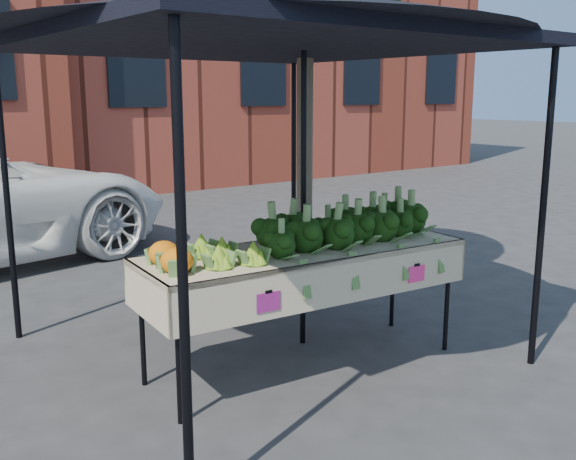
{
  "coord_description": "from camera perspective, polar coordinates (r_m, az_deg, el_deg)",
  "views": [
    {
      "loc": [
        -3.06,
        -3.57,
        1.97
      ],
      "look_at": [
        -0.2,
        0.16,
        1.0
      ],
      "focal_mm": 40.66,
      "sensor_mm": 36.0,
      "label": 1
    }
  ],
  "objects": [
    {
      "name": "ground",
      "position": [
        5.09,
        2.91,
        -11.11
      ],
      "size": [
        90.0,
        90.0,
        0.0
      ],
      "primitive_type": "plane",
      "color": "#2B2B2D"
    },
    {
      "name": "broccoli_heap",
      "position": [
        4.91,
        4.86,
        0.74
      ],
      "size": [
        1.62,
        0.59,
        0.29
      ],
      "primitive_type": "ellipsoid",
      "color": "black",
      "rests_on": "table"
    },
    {
      "name": "street_tree",
      "position": [
        6.0,
        1.5,
        13.33
      ],
      "size": [
        2.18,
        2.18,
        4.29
      ],
      "primitive_type": null,
      "color": "#1E4C14",
      "rests_on": "ground"
    },
    {
      "name": "romanesco_cluster",
      "position": [
        4.29,
        -5.71,
        -1.29
      ],
      "size": [
        0.45,
        0.59,
        0.22
      ],
      "primitive_type": "ellipsoid",
      "color": "#A1B531",
      "rests_on": "table"
    },
    {
      "name": "table",
      "position": [
        4.79,
        1.47,
        -6.84
      ],
      "size": [
        2.47,
        1.03,
        0.9
      ],
      "color": "beige",
      "rests_on": "ground"
    },
    {
      "name": "canopy",
      "position": [
        4.9,
        -2.43,
        4.62
      ],
      "size": [
        3.16,
        3.16,
        2.74
      ],
      "primitive_type": null,
      "color": "black",
      "rests_on": "ground"
    },
    {
      "name": "building_right",
      "position": [
        19.09,
        -5.71,
        18.45
      ],
      "size": [
        12.0,
        8.0,
        8.5
      ],
      "primitive_type": "cube",
      "color": "maroon",
      "rests_on": "ground"
    },
    {
      "name": "cauliflower_pair",
      "position": [
        4.15,
        -10.27,
        -2.05
      ],
      "size": [
        0.25,
        0.45,
        0.2
      ],
      "primitive_type": "ellipsoid",
      "color": "orange",
      "rests_on": "table"
    }
  ]
}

